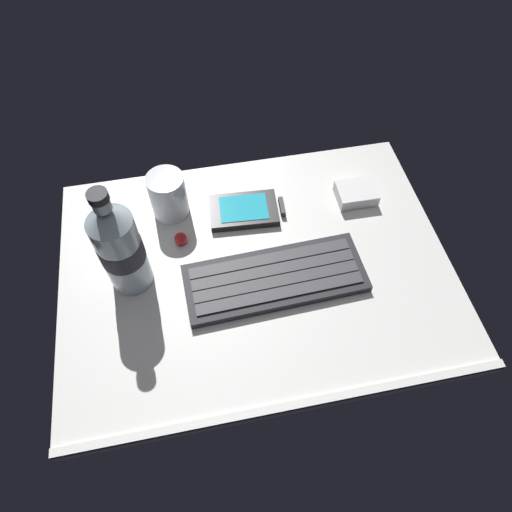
# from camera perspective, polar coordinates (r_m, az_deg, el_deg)

# --- Properties ---
(ground_plane) EXTENTS (0.64, 0.48, 0.03)m
(ground_plane) POSITION_cam_1_polar(r_m,az_deg,el_deg) (0.77, 0.03, -1.79)
(ground_plane) COLOR silver
(keyboard) EXTENTS (0.29, 0.12, 0.02)m
(keyboard) POSITION_cam_1_polar(r_m,az_deg,el_deg) (0.74, 2.38, -2.75)
(keyboard) COLOR #232328
(keyboard) RESTS_ON ground_plane
(handheld_device) EXTENTS (0.13, 0.08, 0.02)m
(handheld_device) POSITION_cam_1_polar(r_m,az_deg,el_deg) (0.82, -1.09, 5.77)
(handheld_device) COLOR black
(handheld_device) RESTS_ON ground_plane
(juice_cup) EXTENTS (0.06, 0.06, 0.09)m
(juice_cup) POSITION_cam_1_polar(r_m,az_deg,el_deg) (0.81, -10.84, 7.26)
(juice_cup) COLOR silver
(juice_cup) RESTS_ON ground_plane
(water_bottle) EXTENTS (0.07, 0.07, 0.21)m
(water_bottle) POSITION_cam_1_polar(r_m,az_deg,el_deg) (0.70, -16.61, 1.08)
(water_bottle) COLOR silver
(water_bottle) RESTS_ON ground_plane
(charger_block) EXTENTS (0.07, 0.06, 0.02)m
(charger_block) POSITION_cam_1_polar(r_m,az_deg,el_deg) (0.86, 12.35, 7.62)
(charger_block) COLOR white
(charger_block) RESTS_ON ground_plane
(trackball_mouse) EXTENTS (0.02, 0.02, 0.02)m
(trackball_mouse) POSITION_cam_1_polar(r_m,az_deg,el_deg) (0.79, -9.35, 2.13)
(trackball_mouse) COLOR red
(trackball_mouse) RESTS_ON ground_plane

